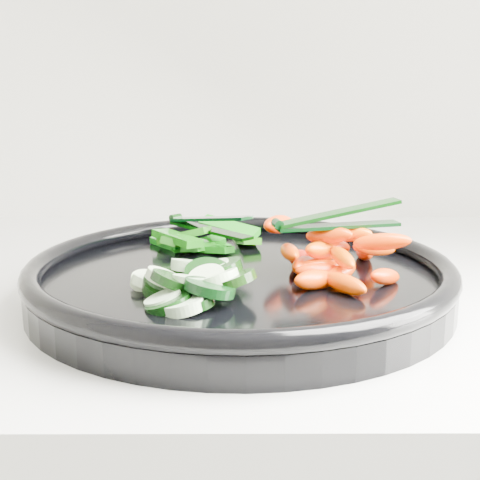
{
  "coord_description": "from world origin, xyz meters",
  "views": [
    {
      "loc": [
        -0.61,
        1.06,
        1.12
      ],
      "look_at": [
        -0.61,
        1.62,
        0.99
      ],
      "focal_mm": 50.0,
      "sensor_mm": 36.0,
      "label": 1
    }
  ],
  "objects": [
    {
      "name": "tong_carrot",
      "position": [
        -0.52,
        1.62,
        1.0
      ],
      "size": [
        0.11,
        0.04,
        0.02
      ],
      "color": "black",
      "rests_on": "carrot_pile"
    },
    {
      "name": "pepper_pile",
      "position": [
        -0.64,
        1.71,
        0.96
      ],
      "size": [
        0.12,
        0.1,
        0.04
      ],
      "color": "#096209",
      "rests_on": "veggie_tray"
    },
    {
      "name": "cucumber_pile",
      "position": [
        -0.64,
        1.56,
        0.96
      ],
      "size": [
        0.12,
        0.12,
        0.04
      ],
      "color": "black",
      "rests_on": "veggie_tray"
    },
    {
      "name": "tong_pepper",
      "position": [
        -0.64,
        1.71,
        0.98
      ],
      "size": [
        0.09,
        0.09,
        0.02
      ],
      "color": "black",
      "rests_on": "pepper_pile"
    },
    {
      "name": "veggie_tray",
      "position": [
        -0.61,
        1.62,
        0.95
      ],
      "size": [
        0.41,
        0.41,
        0.04
      ],
      "color": "black",
      "rests_on": "counter"
    },
    {
      "name": "carrot_pile",
      "position": [
        -0.52,
        1.62,
        0.97
      ],
      "size": [
        0.13,
        0.16,
        0.05
      ],
      "color": "#F93000",
      "rests_on": "veggie_tray"
    }
  ]
}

